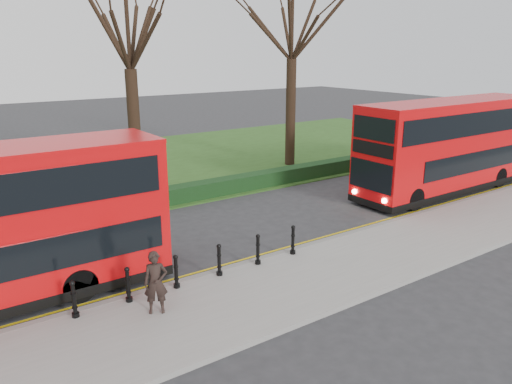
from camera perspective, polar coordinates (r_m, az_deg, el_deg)
ground at (r=17.13m, az=-6.73°, el=-8.31°), size 120.00×120.00×0.00m
pavement at (r=14.77m, az=-1.06°, el=-12.05°), size 60.00×4.00×0.15m
kerb at (r=16.30m, az=-5.04°, el=-9.29°), size 60.00×0.25×0.16m
grass_verge at (r=30.54m, az=-20.29°, el=1.79°), size 60.00×18.00×0.06m
hedge at (r=22.85m, az=-14.93°, el=-1.38°), size 60.00×0.90×0.80m
yellow_line_outer at (r=16.56m, az=-5.57°, el=-9.13°), size 60.00×0.10×0.01m
yellow_line_inner at (r=16.72m, az=-5.91°, el=-8.89°), size 60.00×0.10×0.01m
tree_mid at (r=25.58m, az=-14.46°, el=17.86°), size 7.09×7.09×11.07m
tree_right at (r=30.67m, az=4.17°, el=18.82°), size 7.51×7.51×11.74m
bollard_row at (r=15.48m, az=-6.62°, el=-8.41°), size 7.59×0.15×1.00m
bus_rear at (r=27.02m, az=21.38°, el=4.90°), size 11.56×2.65×4.60m
pedestrian at (r=13.79m, az=-11.38°, el=-10.12°), size 0.75×0.65×1.75m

